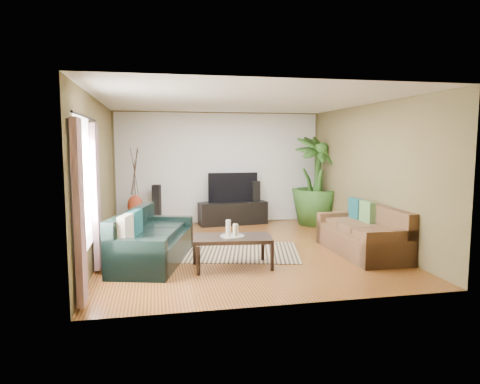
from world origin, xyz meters
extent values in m
plane|color=#9F5E29|center=(0.00, 0.00, 0.00)|extent=(5.50, 5.50, 0.00)
plane|color=white|center=(0.00, 0.00, 2.70)|extent=(5.50, 5.50, 0.00)
plane|color=brown|center=(0.00, 2.75, 1.35)|extent=(5.00, 0.00, 5.00)
plane|color=brown|center=(0.00, -2.75, 1.35)|extent=(5.00, 0.00, 5.00)
plane|color=brown|center=(-2.50, 0.00, 1.35)|extent=(0.00, 5.50, 5.50)
plane|color=brown|center=(2.50, 0.00, 1.35)|extent=(0.00, 5.50, 5.50)
plane|color=white|center=(0.00, 2.74, 1.35)|extent=(4.90, 0.00, 4.90)
plane|color=white|center=(-2.48, -1.60, 1.40)|extent=(0.00, 1.80, 1.80)
cube|color=gray|center=(-2.43, -2.35, 1.15)|extent=(0.08, 0.35, 2.20)
cube|color=gray|center=(-2.43, -0.85, 1.15)|extent=(0.08, 0.35, 2.20)
cylinder|color=black|center=(-2.43, -1.60, 2.30)|extent=(0.03, 1.90, 0.03)
cube|color=black|center=(-1.59, -0.50, 0.42)|extent=(1.45, 2.29, 0.85)
cube|color=brown|center=(2.02, -0.67, 0.42)|extent=(0.91, 1.99, 0.85)
cube|color=tan|center=(-0.13, -0.14, 0.01)|extent=(2.49, 2.02, 0.01)
cube|color=black|center=(-0.38, -1.08, 0.25)|extent=(1.28, 0.80, 0.50)
cylinder|color=#989994|center=(-0.38, -1.08, 0.51)|extent=(0.38, 0.38, 0.02)
cylinder|color=#EBE4C6|center=(-0.44, -1.05, 0.64)|extent=(0.08, 0.08, 0.24)
cylinder|color=beige|center=(-0.34, -1.12, 0.61)|extent=(0.08, 0.08, 0.19)
cylinder|color=white|center=(-0.31, -1.02, 0.59)|extent=(0.08, 0.08, 0.15)
cube|color=black|center=(0.29, 2.50, 0.27)|extent=(1.68, 0.66, 0.55)
cube|color=black|center=(0.29, 2.50, 0.90)|extent=(1.20, 0.07, 0.71)
cube|color=black|center=(-1.52, 2.50, 0.50)|extent=(0.22, 0.23, 0.99)
cube|color=black|center=(0.84, 2.50, 0.52)|extent=(0.23, 0.24, 1.05)
imported|color=#2A551C|center=(2.25, 2.10, 1.06)|extent=(1.51, 1.51, 2.12)
cylinder|color=black|center=(2.25, 2.10, 0.15)|extent=(0.39, 0.39, 0.30)
cube|color=gray|center=(-2.00, 2.28, 0.19)|extent=(0.42, 0.42, 0.38)
ellipsoid|color=#9A331C|center=(-2.00, 2.28, 0.55)|extent=(0.35, 0.35, 0.48)
cube|color=olive|center=(-1.93, 0.92, 0.27)|extent=(0.54, 0.54, 0.55)
camera|label=1|loc=(-1.56, -7.55, 1.95)|focal=32.00mm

